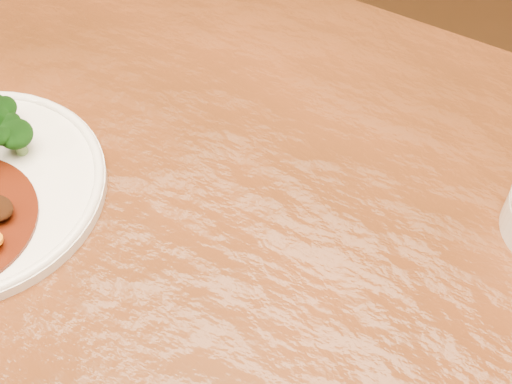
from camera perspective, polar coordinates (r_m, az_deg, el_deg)
The scene contains 1 object.
dining_table at distance 0.79m, azimuth -4.44°, elevation -7.72°, with size 1.57×1.03×0.75m.
Camera 1 is at (0.28, -0.30, 1.34)m, focal length 50.00 mm.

